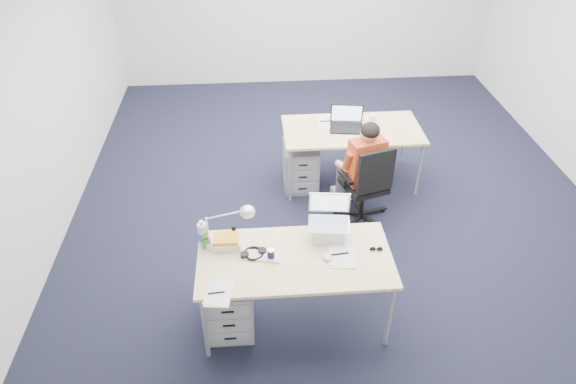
{
  "coord_description": "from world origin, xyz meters",
  "views": [
    {
      "loc": [
        -0.92,
        -4.73,
        3.63
      ],
      "look_at": [
        -0.62,
        -0.91,
        0.85
      ],
      "focal_mm": 32.0,
      "sensor_mm": 36.0,
      "label": 1
    }
  ],
  "objects_px": {
    "bear_figurine": "(205,240)",
    "seated_person": "(360,167)",
    "sunglasses": "(376,249)",
    "drawer_pedestal_far": "(301,165)",
    "office_chair": "(364,199)",
    "can_koozie": "(271,254)",
    "desk_near": "(295,262)",
    "dark_laptop": "(347,118)",
    "silver_laptop": "(329,220)",
    "drawer_pedestal_near": "(230,302)",
    "headphones": "(254,253)",
    "wireless_keyboard": "(263,256)",
    "water_bottle": "(203,233)",
    "book_stack": "(227,242)",
    "desk_lamp": "(223,227)",
    "computer_mouse": "(327,257)",
    "desk_far": "(352,132)",
    "far_cup": "(373,120)",
    "cordless_phone": "(234,232)"
  },
  "relations": [
    {
      "from": "drawer_pedestal_near",
      "to": "headphones",
      "type": "height_order",
      "value": "headphones"
    },
    {
      "from": "drawer_pedestal_near",
      "to": "sunglasses",
      "type": "bearing_deg",
      "value": 2.91
    },
    {
      "from": "headphones",
      "to": "water_bottle",
      "type": "xyz_separation_m",
      "value": [
        -0.41,
        0.14,
        0.11
      ]
    },
    {
      "from": "wireless_keyboard",
      "to": "sunglasses",
      "type": "bearing_deg",
      "value": 12.65
    },
    {
      "from": "cordless_phone",
      "to": "dark_laptop",
      "type": "bearing_deg",
      "value": 50.97
    },
    {
      "from": "sunglasses",
      "to": "drawer_pedestal_far",
      "type": "bearing_deg",
      "value": 107.09
    },
    {
      "from": "can_koozie",
      "to": "sunglasses",
      "type": "xyz_separation_m",
      "value": [
        0.88,
        0.03,
        -0.04
      ]
    },
    {
      "from": "drawer_pedestal_near",
      "to": "can_koozie",
      "type": "distance_m",
      "value": 0.62
    },
    {
      "from": "far_cup",
      "to": "desk_far",
      "type": "bearing_deg",
      "value": -160.12
    },
    {
      "from": "silver_laptop",
      "to": "cordless_phone",
      "type": "xyz_separation_m",
      "value": [
        -0.81,
        0.04,
        -0.12
      ]
    },
    {
      "from": "bear_figurine",
      "to": "seated_person",
      "type": "bearing_deg",
      "value": 61.71
    },
    {
      "from": "water_bottle",
      "to": "computer_mouse",
      "type": "bearing_deg",
      "value": -13.44
    },
    {
      "from": "office_chair",
      "to": "headphones",
      "type": "distance_m",
      "value": 1.83
    },
    {
      "from": "silver_laptop",
      "to": "desk_lamp",
      "type": "height_order",
      "value": "desk_lamp"
    },
    {
      "from": "can_koozie",
      "to": "desk_lamp",
      "type": "bearing_deg",
      "value": 155.45
    },
    {
      "from": "desk_near",
      "to": "water_bottle",
      "type": "relative_size",
      "value": 6.06
    },
    {
      "from": "silver_laptop",
      "to": "office_chair",
      "type": "bearing_deg",
      "value": 69.64
    },
    {
      "from": "sunglasses",
      "to": "wireless_keyboard",
      "type": "bearing_deg",
      "value": -174.43
    },
    {
      "from": "desk_far",
      "to": "dark_laptop",
      "type": "relative_size",
      "value": 4.23
    },
    {
      "from": "water_bottle",
      "to": "desk_lamp",
      "type": "xyz_separation_m",
      "value": [
        0.17,
        -0.03,
        0.08
      ]
    },
    {
      "from": "desk_lamp",
      "to": "desk_far",
      "type": "bearing_deg",
      "value": 36.19
    },
    {
      "from": "dark_laptop",
      "to": "drawer_pedestal_far",
      "type": "bearing_deg",
      "value": -167.74
    },
    {
      "from": "headphones",
      "to": "sunglasses",
      "type": "height_order",
      "value": "headphones"
    },
    {
      "from": "can_koozie",
      "to": "dark_laptop",
      "type": "xyz_separation_m",
      "value": [
        0.98,
        2.1,
        0.09
      ]
    },
    {
      "from": "drawer_pedestal_near",
      "to": "headphones",
      "type": "distance_m",
      "value": 0.53
    },
    {
      "from": "office_chair",
      "to": "book_stack",
      "type": "height_order",
      "value": "office_chair"
    },
    {
      "from": "drawer_pedestal_near",
      "to": "desk_far",
      "type": "bearing_deg",
      "value": 56.41
    },
    {
      "from": "computer_mouse",
      "to": "can_koozie",
      "type": "bearing_deg",
      "value": 154.68
    },
    {
      "from": "drawer_pedestal_far",
      "to": "desk_lamp",
      "type": "height_order",
      "value": "desk_lamp"
    },
    {
      "from": "headphones",
      "to": "book_stack",
      "type": "xyz_separation_m",
      "value": [
        -0.22,
        0.12,
        0.03
      ]
    },
    {
      "from": "office_chair",
      "to": "water_bottle",
      "type": "height_order",
      "value": "water_bottle"
    },
    {
      "from": "bear_figurine",
      "to": "silver_laptop",
      "type": "bearing_deg",
      "value": 24.57
    },
    {
      "from": "office_chair",
      "to": "can_koozie",
      "type": "bearing_deg",
      "value": -145.59
    },
    {
      "from": "desk_far",
      "to": "silver_laptop",
      "type": "xyz_separation_m",
      "value": [
        -0.54,
        -1.87,
        0.23
      ]
    },
    {
      "from": "headphones",
      "to": "far_cup",
      "type": "distance_m",
      "value": 2.58
    },
    {
      "from": "sunglasses",
      "to": "desk_lamp",
      "type": "height_order",
      "value": "desk_lamp"
    },
    {
      "from": "book_stack",
      "to": "desk_lamp",
      "type": "bearing_deg",
      "value": 179.97
    },
    {
      "from": "silver_laptop",
      "to": "dark_laptop",
      "type": "xyz_separation_m",
      "value": [
        0.47,
        1.87,
        -0.05
      ]
    },
    {
      "from": "drawer_pedestal_far",
      "to": "water_bottle",
      "type": "bearing_deg",
      "value": -118.31
    },
    {
      "from": "computer_mouse",
      "to": "headphones",
      "type": "xyz_separation_m",
      "value": [
        -0.6,
        0.1,
        -0.0
      ]
    },
    {
      "from": "drawer_pedestal_near",
      "to": "book_stack",
      "type": "xyz_separation_m",
      "value": [
        0.01,
        0.21,
        0.51
      ]
    },
    {
      "from": "drawer_pedestal_near",
      "to": "water_bottle",
      "type": "bearing_deg",
      "value": 128.43
    },
    {
      "from": "drawer_pedestal_near",
      "to": "silver_laptop",
      "type": "relative_size",
      "value": 1.49
    },
    {
      "from": "desk_near",
      "to": "bear_figurine",
      "type": "xyz_separation_m",
      "value": [
        -0.73,
        0.18,
        0.13
      ]
    },
    {
      "from": "book_stack",
      "to": "dark_laptop",
      "type": "xyz_separation_m",
      "value": [
        1.34,
        1.93,
        0.09
      ]
    },
    {
      "from": "headphones",
      "to": "sunglasses",
      "type": "distance_m",
      "value": 1.02
    },
    {
      "from": "silver_laptop",
      "to": "headphones",
      "type": "bearing_deg",
      "value": -157.91
    },
    {
      "from": "wireless_keyboard",
      "to": "water_bottle",
      "type": "bearing_deg",
      "value": 172.39
    },
    {
      "from": "wireless_keyboard",
      "to": "sunglasses",
      "type": "height_order",
      "value": "sunglasses"
    },
    {
      "from": "desk_far",
      "to": "drawer_pedestal_far",
      "type": "bearing_deg",
      "value": -176.68
    }
  ]
}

